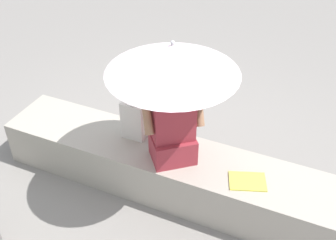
{
  "coord_description": "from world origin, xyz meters",
  "views": [
    {
      "loc": [
        1.11,
        -2.4,
        2.69
      ],
      "look_at": [
        0.05,
        -0.03,
        0.77
      ],
      "focal_mm": 44.33,
      "sensor_mm": 36.0,
      "label": 1
    }
  ],
  "objects_px": {
    "parasol": "(173,59)",
    "person_seated": "(173,120)",
    "handbag_black": "(135,119)",
    "magazine": "(248,181)"
  },
  "relations": [
    {
      "from": "person_seated",
      "to": "parasol",
      "type": "distance_m",
      "value": 0.55
    },
    {
      "from": "parasol",
      "to": "magazine",
      "type": "xyz_separation_m",
      "value": [
        0.62,
        0.03,
        -0.93
      ]
    },
    {
      "from": "parasol",
      "to": "handbag_black",
      "type": "distance_m",
      "value": 0.89
    },
    {
      "from": "person_seated",
      "to": "handbag_black",
      "type": "distance_m",
      "value": 0.48
    },
    {
      "from": "handbag_black",
      "to": "magazine",
      "type": "distance_m",
      "value": 1.08
    },
    {
      "from": "magazine",
      "to": "parasol",
      "type": "bearing_deg",
      "value": 162.65
    },
    {
      "from": "person_seated",
      "to": "parasol",
      "type": "xyz_separation_m",
      "value": [
        0.02,
        -0.05,
        0.55
      ]
    },
    {
      "from": "parasol",
      "to": "handbag_black",
      "type": "xyz_separation_m",
      "value": [
        -0.43,
        0.19,
        -0.76
      ]
    },
    {
      "from": "parasol",
      "to": "person_seated",
      "type": "bearing_deg",
      "value": 106.49
    },
    {
      "from": "handbag_black",
      "to": "magazine",
      "type": "relative_size",
      "value": 1.33
    }
  ]
}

